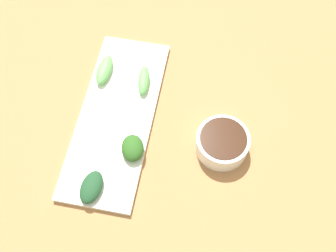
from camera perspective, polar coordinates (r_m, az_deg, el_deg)
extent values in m
cube|color=#A17145|center=(0.86, -2.42, -1.62)|extent=(2.10, 2.10, 0.02)
cylinder|color=white|center=(0.83, 7.50, -2.33)|extent=(0.11, 0.11, 0.04)
cylinder|color=#331B0D|center=(0.82, 7.59, -2.00)|extent=(0.09, 0.09, 0.02)
cube|color=white|center=(0.87, -7.11, 1.25)|extent=(0.15, 0.40, 0.01)
ellipsoid|color=#29581D|center=(0.81, -4.91, -3.04)|extent=(0.06, 0.07, 0.03)
ellipsoid|color=#65B15A|center=(0.92, -8.78, 7.68)|extent=(0.03, 0.08, 0.02)
ellipsoid|color=#1D4526|center=(0.80, -10.54, -8.29)|extent=(0.05, 0.07, 0.02)
ellipsoid|color=#62B258|center=(0.89, -3.38, 6.33)|extent=(0.03, 0.08, 0.02)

